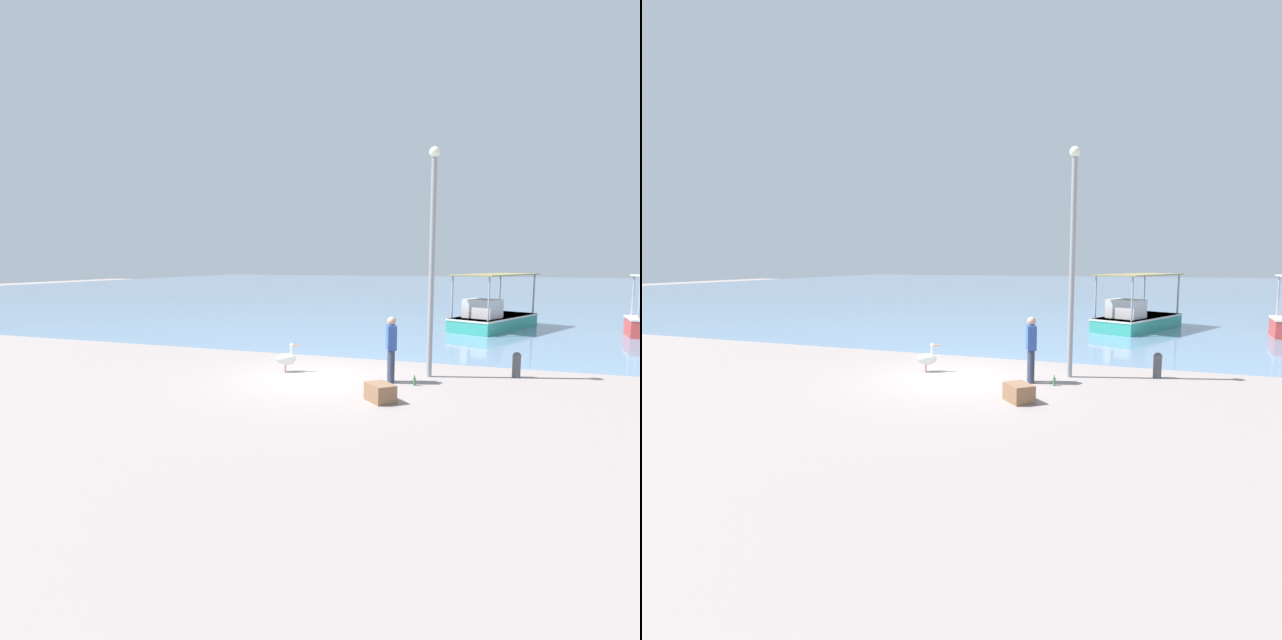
{
  "view_description": "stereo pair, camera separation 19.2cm",
  "coord_description": "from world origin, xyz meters",
  "views": [
    {
      "loc": [
        4.31,
        -12.19,
        3.08
      ],
      "look_at": [
        -1.47,
        4.46,
        1.0
      ],
      "focal_mm": 28.0,
      "sensor_mm": 36.0,
      "label": 1
    },
    {
      "loc": [
        4.49,
        -12.12,
        3.08
      ],
      "look_at": [
        -1.47,
        4.46,
        1.0
      ],
      "focal_mm": 28.0,
      "sensor_mm": 36.0,
      "label": 2
    }
  ],
  "objects": [
    {
      "name": "glass_bottle",
      "position": [
        2.55,
        0.08,
        0.11
      ],
      "size": [
        0.07,
        0.07,
        0.27
      ],
      "color": "#3F7F4C",
      "rests_on": "ground"
    },
    {
      "name": "ground",
      "position": [
        0.0,
        0.0,
        0.0
      ],
      "size": [
        120.0,
        120.0,
        0.0
      ],
      "primitive_type": "plane",
      "color": "gray"
    },
    {
      "name": "cargo_crate",
      "position": [
        2.05,
        -1.61,
        0.2
      ],
      "size": [
        0.79,
        0.8,
        0.4
      ],
      "primitive_type": "cube",
      "rotation": [
        0.0,
        0.0,
        5.46
      ],
      "color": "#896043",
      "rests_on": "ground"
    },
    {
      "name": "fishing_boat_near_left",
      "position": [
        4.33,
        11.63,
        0.57
      ],
      "size": [
        3.99,
        5.43,
        2.51
      ],
      "color": "teal",
      "rests_on": "harbor_water"
    },
    {
      "name": "harbor_water",
      "position": [
        0.0,
        48.0,
        0.0
      ],
      "size": [
        110.0,
        90.0,
        0.0
      ],
      "primitive_type": "cube",
      "color": "#6587A6",
      "rests_on": "ground"
    },
    {
      "name": "lamp_post",
      "position": [
        2.77,
        1.18,
        3.36
      ],
      "size": [
        0.28,
        0.28,
        5.99
      ],
      "color": "gray",
      "rests_on": "ground"
    },
    {
      "name": "pelican",
      "position": [
        -1.08,
        0.47,
        0.38
      ],
      "size": [
        0.72,
        0.56,
        0.8
      ],
      "color": "#E0997A",
      "rests_on": "ground"
    },
    {
      "name": "mooring_bollard",
      "position": [
        4.98,
        1.84,
        0.37
      ],
      "size": [
        0.22,
        0.22,
        0.68
      ],
      "color": "#47474C",
      "rests_on": "ground"
    },
    {
      "name": "fisherman_standing",
      "position": [
        1.92,
        0.23,
        0.91
      ],
      "size": [
        0.34,
        0.45,
        1.69
      ],
      "color": "#2C354A",
      "rests_on": "ground"
    }
  ]
}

